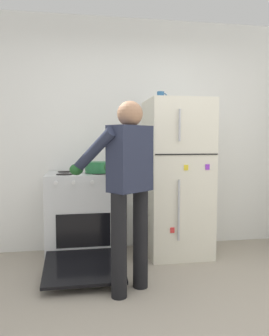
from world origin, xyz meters
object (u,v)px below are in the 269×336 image
at_px(stove_range, 83,217).
at_px(coffee_mug, 161,96).
at_px(red_pot, 98,167).
at_px(person_cook, 126,179).
at_px(refrigerator, 177,178).

height_order(stove_range, coffee_mug, coffee_mug).
bearing_deg(red_pot, person_cook, -76.65).
bearing_deg(person_cook, coffee_mug, 60.28).
xyz_separation_m(person_cook, coffee_mug, (0.52, 0.91, 0.81)).
bearing_deg(person_cook, stove_range, 112.71).
bearing_deg(refrigerator, stove_range, -179.03).
height_order(red_pot, coffee_mug, coffee_mug).
relative_size(refrigerator, stove_range, 1.40).
relative_size(refrigerator, coffee_mug, 15.42).
bearing_deg(coffee_mug, stove_range, -175.54).
xyz_separation_m(refrigerator, red_pot, (-0.89, -0.05, 0.13)).
xyz_separation_m(refrigerator, stove_range, (-1.05, -0.02, -0.41)).
height_order(person_cook, coffee_mug, coffee_mug).
height_order(refrigerator, person_cook, refrigerator).
bearing_deg(red_pot, refrigerator, 3.20).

